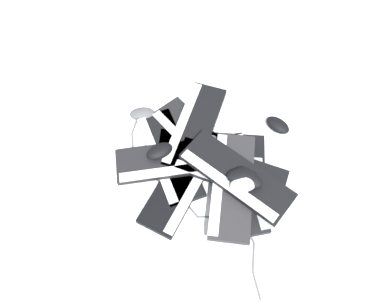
# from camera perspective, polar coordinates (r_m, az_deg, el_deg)

# --- Properties ---
(ground_plane) EXTENTS (3.20, 3.20, 0.00)m
(ground_plane) POSITION_cam_1_polar(r_m,az_deg,el_deg) (1.53, 2.19, -2.33)
(ground_plane) COLOR white
(keyboard_0) EXTENTS (0.45, 0.37, 0.03)m
(keyboard_0) POSITION_cam_1_polar(r_m,az_deg,el_deg) (1.50, 7.00, -4.43)
(keyboard_0) COLOR black
(keyboard_0) RESTS_ON ground
(keyboard_1) EXTENTS (0.43, 0.40, 0.03)m
(keyboard_1) POSITION_cam_1_polar(r_m,az_deg,el_deg) (1.56, 2.96, 0.65)
(keyboard_1) COLOR black
(keyboard_1) RESTS_ON ground
(keyboard_2) EXTENTS (0.45, 0.19, 0.03)m
(keyboard_2) POSITION_cam_1_polar(r_m,az_deg,el_deg) (1.58, 0.61, 2.22)
(keyboard_2) COLOR black
(keyboard_2) RESTS_ON ground
(keyboard_3) EXTENTS (0.46, 0.31, 0.03)m
(keyboard_3) POSITION_cam_1_polar(r_m,az_deg,el_deg) (1.55, -3.54, -0.34)
(keyboard_3) COLOR black
(keyboard_3) RESTS_ON ground
(keyboard_4) EXTENTS (0.28, 0.46, 0.03)m
(keyboard_4) POSITION_cam_1_polar(r_m,az_deg,el_deg) (1.49, -1.60, -4.52)
(keyboard_4) COLOR black
(keyboard_4) RESTS_ON ground
(keyboard_5) EXTENTS (0.38, 0.44, 0.03)m
(keyboard_5) POSITION_cam_1_polar(r_m,az_deg,el_deg) (1.50, -3.14, -1.07)
(keyboard_5) COLOR black
(keyboard_5) RESTS_ON keyboard_3
(keyboard_6) EXTENTS (0.46, 0.32, 0.03)m
(keyboard_6) POSITION_cam_1_polar(r_m,az_deg,el_deg) (1.48, 5.81, -2.63)
(keyboard_6) COLOR black
(keyboard_6) RESTS_ON keyboard_0
(keyboard_7) EXTENTS (0.39, 0.44, 0.03)m
(keyboard_7) POSITION_cam_1_polar(r_m,az_deg,el_deg) (1.43, 6.08, -4.78)
(keyboard_7) COLOR #232326
(keyboard_7) RESTS_ON keyboard_6
(keyboard_8) EXTENTS (0.45, 0.19, 0.03)m
(keyboard_8) POSITION_cam_1_polar(r_m,az_deg,el_deg) (1.41, 6.75, -3.42)
(keyboard_8) COLOR black
(keyboard_8) RESTS_ON keyboard_7
(keyboard_9) EXTENTS (0.33, 0.46, 0.03)m
(keyboard_9) POSITION_cam_1_polar(r_m,az_deg,el_deg) (1.58, 0.44, 4.19)
(keyboard_9) COLOR black
(keyboard_9) RESTS_ON keyboard_2
(mouse_0) EXTENTS (0.11, 0.07, 0.04)m
(mouse_0) POSITION_cam_1_polar(r_m,az_deg,el_deg) (1.66, 12.92, 4.25)
(mouse_0) COLOR black
(mouse_0) RESTS_ON ground
(mouse_1) EXTENTS (0.09, 0.12, 0.04)m
(mouse_1) POSITION_cam_1_polar(r_m,az_deg,el_deg) (1.53, 2.06, 1.52)
(mouse_1) COLOR #4C4C51
(mouse_1) RESTS_ON keyboard_1
(mouse_2) EXTENTS (0.10, 0.12, 0.04)m
(mouse_2) POSITION_cam_1_polar(r_m,az_deg,el_deg) (1.48, -4.97, 0.35)
(mouse_2) COLOR black
(mouse_2) RESTS_ON keyboard_5
(mouse_3) EXTENTS (0.12, 0.13, 0.04)m
(mouse_3) POSITION_cam_1_polar(r_m,az_deg,el_deg) (1.66, -7.58, 6.02)
(mouse_3) COLOR #4C4C51
(mouse_3) RESTS_ON ground
(mouse_4) EXTENTS (0.12, 0.08, 0.04)m
(mouse_4) POSITION_cam_1_polar(r_m,az_deg,el_deg) (1.37, 8.68, -3.63)
(mouse_4) COLOR black
(mouse_4) RESTS_ON keyboard_8
(mouse_5) EXTENTS (0.11, 0.13, 0.04)m
(mouse_5) POSITION_cam_1_polar(r_m,az_deg,el_deg) (1.36, 8.08, -4.44)
(mouse_5) COLOR #B7B7BC
(mouse_5) RESTS_ON keyboard_8
(mouse_6) EXTENTS (0.12, 0.13, 0.04)m
(mouse_6) POSITION_cam_1_polar(r_m,az_deg,el_deg) (1.37, 7.61, -3.46)
(mouse_6) COLOR black
(mouse_6) RESTS_ON keyboard_8
(cable_0) EXTENTS (0.88, 0.20, 0.01)m
(cable_0) POSITION_cam_1_polar(r_m,az_deg,el_deg) (1.47, -0.33, -6.95)
(cable_0) COLOR #59595B
(cable_0) RESTS_ON ground
(cable_1) EXTENTS (0.38, 0.41, 0.01)m
(cable_1) POSITION_cam_1_polar(r_m,az_deg,el_deg) (1.54, -3.15, -1.31)
(cable_1) COLOR black
(cable_1) RESTS_ON ground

